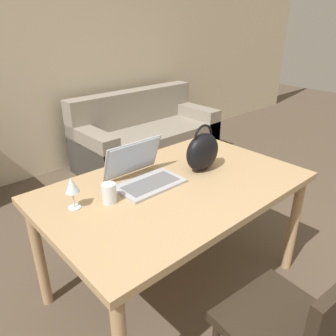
{
  "coord_description": "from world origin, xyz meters",
  "views": [
    {
      "loc": [
        -1.02,
        -0.64,
        1.61
      ],
      "look_at": [
        0.06,
        0.56,
        0.86
      ],
      "focal_mm": 35.0,
      "sensor_mm": 36.0,
      "label": 1
    }
  ],
  "objects": [
    {
      "name": "chair",
      "position": [
        -0.03,
        -0.31,
        0.49
      ],
      "size": [
        0.48,
        0.48,
        0.84
      ],
      "rotation": [
        0.0,
        0.0,
        -0.09
      ],
      "color": "#2D2319",
      "rests_on": "ground_plane"
    },
    {
      "name": "couch",
      "position": [
        1.26,
        2.27,
        0.29
      ],
      "size": [
        1.7,
        0.77,
        0.82
      ],
      "color": "gray",
      "rests_on": "ground_plane"
    },
    {
      "name": "dining_table",
      "position": [
        0.12,
        0.56,
        0.66
      ],
      "size": [
        1.5,
        0.95,
        0.74
      ],
      "color": "tan",
      "rests_on": "ground_plane"
    },
    {
      "name": "drinking_glass",
      "position": [
        -0.27,
        0.64,
        0.79
      ],
      "size": [
        0.08,
        0.08,
        0.1
      ],
      "color": "silver",
      "rests_on": "dining_table"
    },
    {
      "name": "wine_glass",
      "position": [
        -0.43,
        0.71,
        0.86
      ],
      "size": [
        0.07,
        0.07,
        0.17
      ],
      "color": "silver",
      "rests_on": "dining_table"
    },
    {
      "name": "wall_back",
      "position": [
        0.0,
        2.78,
        1.35
      ],
      "size": [
        10.0,
        0.06,
        2.7
      ],
      "color": "beige",
      "rests_on": "ground_plane"
    },
    {
      "name": "handbag",
      "position": [
        0.37,
        0.59,
        0.86
      ],
      "size": [
        0.25,
        0.13,
        0.29
      ],
      "color": "black",
      "rests_on": "dining_table"
    },
    {
      "name": "laptop",
      "position": [
        -0.0,
        0.71,
        0.8
      ],
      "size": [
        0.38,
        0.31,
        0.23
      ],
      "color": "#ADADB2",
      "rests_on": "dining_table"
    }
  ]
}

